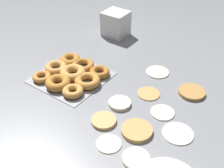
{
  "coord_description": "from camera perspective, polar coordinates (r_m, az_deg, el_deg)",
  "views": [
    {
      "loc": [
        0.75,
        0.45,
        0.71
      ],
      "look_at": [
        0.02,
        -0.08,
        0.04
      ],
      "focal_mm": 45.0,
      "sensor_mm": 36.0,
      "label": 1
    }
  ],
  "objects": [
    {
      "name": "pancake_7",
      "position": [
        0.9,
        4.87,
        -14.85
      ],
      "size": [
        0.09,
        0.09,
        0.01
      ],
      "primitive_type": "cylinder",
      "color": "beige",
      "rests_on": "ground_plane"
    },
    {
      "name": "pancake_6",
      "position": [
        1.08,
        1.57,
        -3.92
      ],
      "size": [
        0.09,
        0.09,
        0.01
      ],
      "primitive_type": "cylinder",
      "color": "beige",
      "rests_on": "ground_plane"
    },
    {
      "name": "pancake_0",
      "position": [
        1.18,
        15.89,
        -1.59
      ],
      "size": [
        0.11,
        0.11,
        0.01
      ],
      "primitive_type": "cylinder",
      "color": "#B27F42",
      "rests_on": "ground_plane"
    },
    {
      "name": "pancake_9",
      "position": [
        0.99,
        13.24,
        -9.66
      ],
      "size": [
        0.11,
        0.11,
        0.01
      ],
      "primitive_type": "cylinder",
      "color": "silver",
      "rests_on": "ground_plane"
    },
    {
      "name": "pancake_8",
      "position": [
        0.94,
        -0.67,
        -11.94
      ],
      "size": [
        0.08,
        0.08,
        0.01
      ],
      "primitive_type": "cylinder",
      "color": "beige",
      "rests_on": "ground_plane"
    },
    {
      "name": "donut_tray",
      "position": [
        1.23,
        -8.12,
        2.04
      ],
      "size": [
        0.29,
        0.29,
        0.04
      ],
      "color": "#93969B",
      "rests_on": "ground_plane"
    },
    {
      "name": "container_stack",
      "position": [
        1.55,
        0.77,
        12.14
      ],
      "size": [
        0.12,
        0.12,
        0.13
      ],
      "color": "white",
      "rests_on": "ground_plane"
    },
    {
      "name": "pancake_3",
      "position": [
        1.27,
        9.24,
        2.52
      ],
      "size": [
        0.1,
        0.1,
        0.01
      ],
      "primitive_type": "cylinder",
      "color": "beige",
      "rests_on": "ground_plane"
    },
    {
      "name": "pancake_2",
      "position": [
        0.98,
        5.06,
        -9.36
      ],
      "size": [
        0.11,
        0.11,
        0.02
      ],
      "primitive_type": "cylinder",
      "color": "tan",
      "rests_on": "ground_plane"
    },
    {
      "name": "pancake_4",
      "position": [
        1.14,
        7.45,
        -1.85
      ],
      "size": [
        0.09,
        0.09,
        0.01
      ],
      "primitive_type": "cylinder",
      "color": "tan",
      "rests_on": "ground_plane"
    },
    {
      "name": "pancake_5",
      "position": [
        1.01,
        -1.65,
        -7.44
      ],
      "size": [
        0.09,
        0.09,
        0.01
      ],
      "primitive_type": "cylinder",
      "color": "tan",
      "rests_on": "ground_plane"
    },
    {
      "name": "ground_plane",
      "position": [
        1.12,
        3.8,
        -2.48
      ],
      "size": [
        3.0,
        3.0,
        0.0
      ],
      "primitive_type": "plane",
      "color": "gray"
    },
    {
      "name": "pancake_1",
      "position": [
        1.06,
        10.23,
        -5.61
      ],
      "size": [
        0.09,
        0.09,
        0.01
      ],
      "primitive_type": "cylinder",
      "color": "beige",
      "rests_on": "ground_plane"
    }
  ]
}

